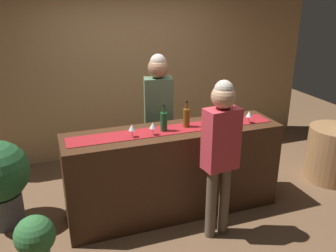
{
  "coord_description": "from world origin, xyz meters",
  "views": [
    {
      "loc": [
        -1.29,
        -3.41,
        2.41
      ],
      "look_at": [
        -0.07,
        0.0,
        1.07
      ],
      "focal_mm": 38.45,
      "sensor_mm": 36.0,
      "label": 1
    }
  ],
  "objects_px": {
    "wine_glass_mid_counter": "(249,114)",
    "bartender": "(158,108)",
    "wine_bottle_green": "(164,121)",
    "round_side_table": "(333,154)",
    "wine_glass_near_customer": "(132,128)",
    "wine_bottle_amber": "(186,117)",
    "potted_plant_small": "(35,240)",
    "wine_glass_far_end": "(153,126)",
    "customer_sipping": "(221,145)"
  },
  "relations": [
    {
      "from": "round_side_table",
      "to": "wine_glass_near_customer",
      "type": "bearing_deg",
      "value": -178.62
    },
    {
      "from": "wine_glass_far_end",
      "to": "round_side_table",
      "type": "xyz_separation_m",
      "value": [
        2.56,
        0.08,
        -0.75
      ]
    },
    {
      "from": "wine_bottle_amber",
      "to": "wine_glass_near_customer",
      "type": "bearing_deg",
      "value": -171.44
    },
    {
      "from": "wine_glass_near_customer",
      "to": "round_side_table",
      "type": "distance_m",
      "value": 2.88
    },
    {
      "from": "wine_glass_near_customer",
      "to": "wine_glass_mid_counter",
      "type": "height_order",
      "value": "same"
    },
    {
      "from": "wine_glass_far_end",
      "to": "bartender",
      "type": "distance_m",
      "value": 0.72
    },
    {
      "from": "wine_bottle_green",
      "to": "wine_bottle_amber",
      "type": "distance_m",
      "value": 0.28
    },
    {
      "from": "wine_glass_mid_counter",
      "to": "round_side_table",
      "type": "height_order",
      "value": "wine_glass_mid_counter"
    },
    {
      "from": "wine_glass_far_end",
      "to": "potted_plant_small",
      "type": "height_order",
      "value": "wine_glass_far_end"
    },
    {
      "from": "wine_bottle_amber",
      "to": "wine_glass_mid_counter",
      "type": "height_order",
      "value": "wine_bottle_amber"
    },
    {
      "from": "wine_bottle_amber",
      "to": "potted_plant_small",
      "type": "relative_size",
      "value": 0.56
    },
    {
      "from": "wine_bottle_amber",
      "to": "wine_glass_mid_counter",
      "type": "distance_m",
      "value": 0.73
    },
    {
      "from": "wine_glass_far_end",
      "to": "round_side_table",
      "type": "distance_m",
      "value": 2.67
    },
    {
      "from": "wine_bottle_amber",
      "to": "wine_glass_near_customer",
      "type": "height_order",
      "value": "wine_bottle_amber"
    },
    {
      "from": "wine_glass_far_end",
      "to": "customer_sipping",
      "type": "xyz_separation_m",
      "value": [
        0.54,
        -0.48,
        -0.09
      ]
    },
    {
      "from": "wine_glass_mid_counter",
      "to": "potted_plant_small",
      "type": "height_order",
      "value": "wine_glass_mid_counter"
    },
    {
      "from": "wine_glass_far_end",
      "to": "customer_sipping",
      "type": "height_order",
      "value": "customer_sipping"
    },
    {
      "from": "wine_glass_mid_counter",
      "to": "wine_glass_far_end",
      "type": "distance_m",
      "value": 1.14
    },
    {
      "from": "wine_glass_mid_counter",
      "to": "potted_plant_small",
      "type": "relative_size",
      "value": 0.27
    },
    {
      "from": "wine_glass_far_end",
      "to": "potted_plant_small",
      "type": "distance_m",
      "value": 1.54
    },
    {
      "from": "wine_glass_near_customer",
      "to": "potted_plant_small",
      "type": "height_order",
      "value": "wine_glass_near_customer"
    },
    {
      "from": "bartender",
      "to": "wine_glass_far_end",
      "type": "bearing_deg",
      "value": 78.8
    },
    {
      "from": "wine_glass_far_end",
      "to": "round_side_table",
      "type": "relative_size",
      "value": 0.19
    },
    {
      "from": "bartender",
      "to": "customer_sipping",
      "type": "relative_size",
      "value": 1.05
    },
    {
      "from": "bartender",
      "to": "round_side_table",
      "type": "bearing_deg",
      "value": 177.38
    },
    {
      "from": "bartender",
      "to": "round_side_table",
      "type": "height_order",
      "value": "bartender"
    },
    {
      "from": "wine_glass_near_customer",
      "to": "customer_sipping",
      "type": "relative_size",
      "value": 0.09
    },
    {
      "from": "wine_glass_far_end",
      "to": "wine_bottle_amber",
      "type": "bearing_deg",
      "value": 14.54
    },
    {
      "from": "wine_glass_mid_counter",
      "to": "round_side_table",
      "type": "bearing_deg",
      "value": 3.74
    },
    {
      "from": "wine_bottle_amber",
      "to": "customer_sipping",
      "type": "bearing_deg",
      "value": -78.8
    },
    {
      "from": "wine_bottle_green",
      "to": "wine_glass_far_end",
      "type": "relative_size",
      "value": 2.1
    },
    {
      "from": "wine_glass_near_customer",
      "to": "potted_plant_small",
      "type": "relative_size",
      "value": 0.27
    },
    {
      "from": "wine_glass_mid_counter",
      "to": "bartender",
      "type": "xyz_separation_m",
      "value": [
        -0.86,
        0.68,
        -0.03
      ]
    },
    {
      "from": "wine_bottle_amber",
      "to": "round_side_table",
      "type": "relative_size",
      "value": 0.41
    },
    {
      "from": "wine_glass_near_customer",
      "to": "wine_glass_far_end",
      "type": "bearing_deg",
      "value": -3.38
    },
    {
      "from": "wine_bottle_green",
      "to": "round_side_table",
      "type": "distance_m",
      "value": 2.53
    },
    {
      "from": "customer_sipping",
      "to": "round_side_table",
      "type": "height_order",
      "value": "customer_sipping"
    },
    {
      "from": "wine_bottle_green",
      "to": "bartender",
      "type": "bearing_deg",
      "value": 77.12
    },
    {
      "from": "potted_plant_small",
      "to": "round_side_table",
      "type": "bearing_deg",
      "value": 6.97
    },
    {
      "from": "wine_glass_far_end",
      "to": "potted_plant_small",
      "type": "xyz_separation_m",
      "value": [
        -1.25,
        -0.39,
        -0.81
      ]
    },
    {
      "from": "wine_glass_far_end",
      "to": "wine_glass_mid_counter",
      "type": "bearing_deg",
      "value": -0.66
    },
    {
      "from": "wine_bottle_amber",
      "to": "potted_plant_small",
      "type": "xyz_separation_m",
      "value": [
        -1.67,
        -0.49,
        -0.82
      ]
    },
    {
      "from": "wine_bottle_green",
      "to": "wine_bottle_amber",
      "type": "bearing_deg",
      "value": 7.23
    },
    {
      "from": "wine_glass_near_customer",
      "to": "bartender",
      "type": "distance_m",
      "value": 0.82
    },
    {
      "from": "wine_bottle_amber",
      "to": "potted_plant_small",
      "type": "height_order",
      "value": "wine_bottle_amber"
    },
    {
      "from": "wine_bottle_green",
      "to": "wine_glass_far_end",
      "type": "distance_m",
      "value": 0.16
    },
    {
      "from": "customer_sipping",
      "to": "potted_plant_small",
      "type": "bearing_deg",
      "value": 169.97
    },
    {
      "from": "wine_bottle_amber",
      "to": "bartender",
      "type": "relative_size",
      "value": 0.17
    },
    {
      "from": "wine_glass_mid_counter",
      "to": "bartender",
      "type": "height_order",
      "value": "bartender"
    },
    {
      "from": "wine_bottle_green",
      "to": "customer_sipping",
      "type": "height_order",
      "value": "customer_sipping"
    }
  ]
}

